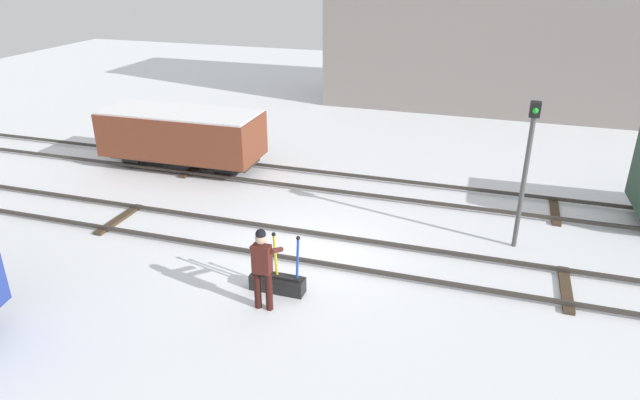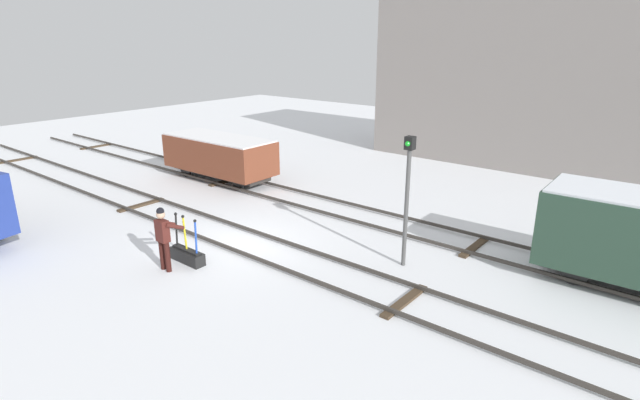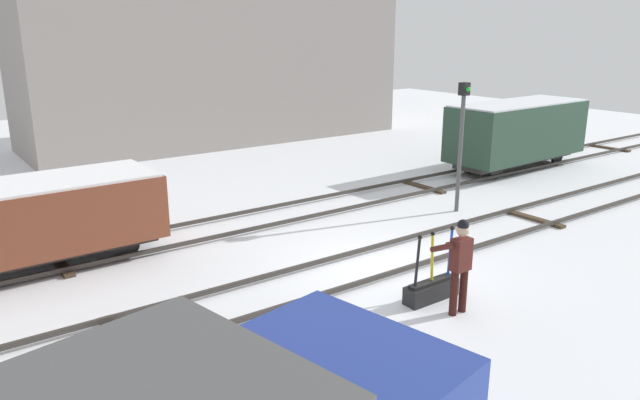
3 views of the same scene
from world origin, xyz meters
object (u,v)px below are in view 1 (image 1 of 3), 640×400
object	(u,v)px
rail_worker	(263,263)
freight_car_back_track	(182,135)
switch_lever_frame	(277,281)
signal_post	(527,161)

from	to	relation	value
rail_worker	freight_car_back_track	size ratio (longest dim) A/B	0.34
rail_worker	freight_car_back_track	bearing A→B (deg)	130.64
switch_lever_frame	freight_car_back_track	distance (m)	8.77
rail_worker	signal_post	xyz separation A→B (m)	(5.04, 4.50, 1.24)
rail_worker	freight_car_back_track	xyz separation A→B (m)	(-5.99, 7.00, 0.11)
rail_worker	switch_lever_frame	bearing A→B (deg)	87.90
signal_post	freight_car_back_track	xyz separation A→B (m)	(-11.04, 2.50, -1.13)
signal_post	freight_car_back_track	size ratio (longest dim) A/B	0.69
rail_worker	signal_post	distance (m)	6.87
rail_worker	freight_car_back_track	world-z (taller)	freight_car_back_track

